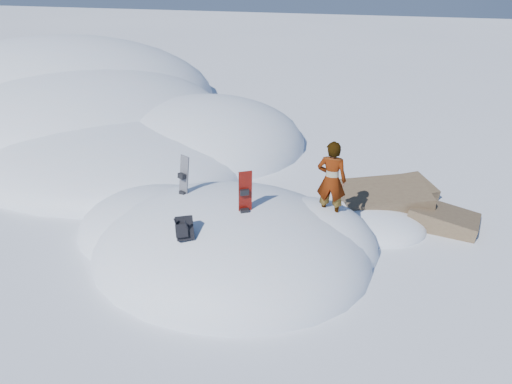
% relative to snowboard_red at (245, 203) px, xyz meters
% --- Properties ---
extents(ground, '(120.00, 120.00, 0.00)m').
position_rel_snowboard_red_xyz_m(ground, '(-0.50, 0.35, -1.66)').
color(ground, white).
rests_on(ground, ground).
extents(snow_mound, '(8.00, 6.00, 3.00)m').
position_rel_snowboard_red_xyz_m(snow_mound, '(-0.67, 0.59, -1.66)').
color(snow_mound, white).
rests_on(snow_mound, ground).
extents(snow_ridge, '(21.50, 18.50, 6.40)m').
position_rel_snowboard_red_xyz_m(snow_ridge, '(-10.93, 10.20, -1.66)').
color(snow_ridge, white).
rests_on(snow_ridge, ground).
extents(rock_outcrop, '(4.68, 4.41, 1.68)m').
position_rel_snowboard_red_xyz_m(rock_outcrop, '(3.22, 3.36, -1.65)').
color(rock_outcrop, brown).
rests_on(rock_outcrop, ground).
extents(snowboard_red, '(0.32, 0.30, 1.64)m').
position_rel_snowboard_red_xyz_m(snowboard_red, '(0.00, 0.00, 0.00)').
color(snowboard_red, '#AD1309').
rests_on(snowboard_red, snow_mound).
extents(snowboard_dark, '(0.38, 0.36, 1.60)m').
position_rel_snowboard_red_xyz_m(snowboard_dark, '(-1.81, 0.71, -0.10)').
color(snowboard_dark, black).
rests_on(snowboard_dark, snow_mound).
extents(backpack, '(0.53, 0.60, 0.61)m').
position_rel_snowboard_red_xyz_m(backpack, '(-1.02, -1.17, -0.17)').
color(backpack, black).
rests_on(backpack, snow_mound).
extents(gear_pile, '(0.94, 0.74, 0.24)m').
position_rel_snowboard_red_xyz_m(gear_pile, '(-3.16, -0.46, -1.54)').
color(gear_pile, black).
rests_on(gear_pile, ground).
extents(person, '(0.74, 0.51, 1.95)m').
position_rel_snowboard_red_xyz_m(person, '(1.80, 1.18, 0.29)').
color(person, slate).
rests_on(person, snow_mound).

